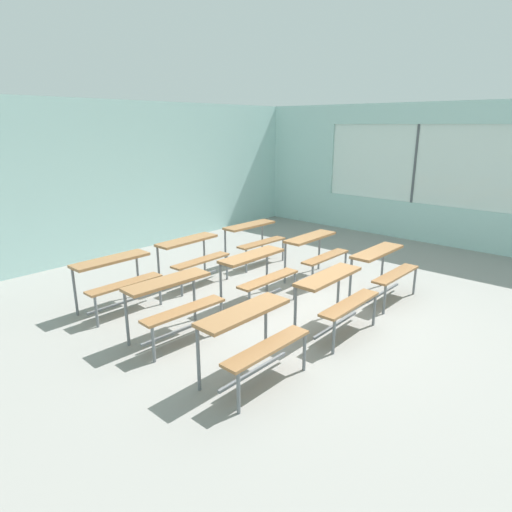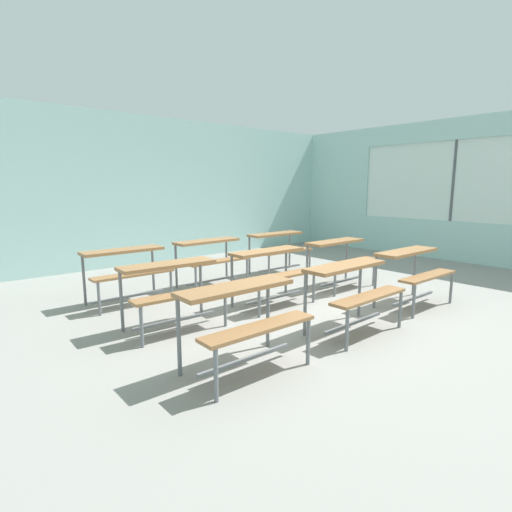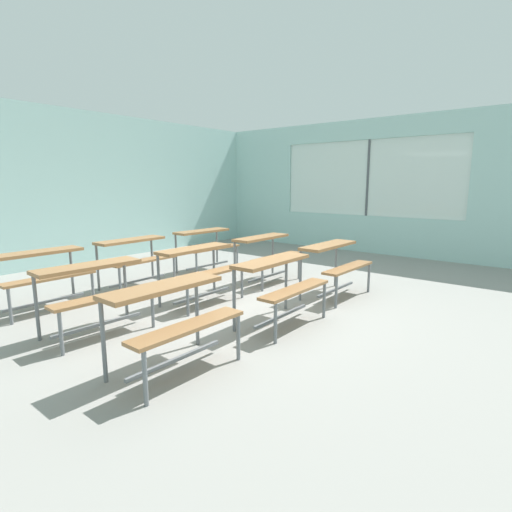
# 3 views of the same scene
# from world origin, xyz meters

# --- Properties ---
(ground) EXTENTS (10.00, 9.00, 0.05)m
(ground) POSITION_xyz_m (0.00, 0.00, -0.03)
(ground) COLOR gray
(wall_back) EXTENTS (10.00, 0.12, 3.00)m
(wall_back) POSITION_xyz_m (0.00, 4.50, 1.50)
(wall_back) COLOR #A8D1CC
(wall_back) RESTS_ON ground
(wall_right) EXTENTS (0.12, 9.00, 3.00)m
(wall_right) POSITION_xyz_m (5.00, -0.13, 1.45)
(wall_right) COLOR #A8D1CC
(wall_right) RESTS_ON ground
(desk_bench_r0c0) EXTENTS (1.11, 0.61, 0.74)m
(desk_bench_r0c0) POSITION_xyz_m (-1.72, -0.72, 0.56)
(desk_bench_r0c0) COLOR olive
(desk_bench_r0c0) RESTS_ON ground
(desk_bench_r0c1) EXTENTS (1.10, 0.60, 0.74)m
(desk_bench_r0c1) POSITION_xyz_m (-0.22, -0.76, 0.56)
(desk_bench_r0c1) COLOR olive
(desk_bench_r0c1) RESTS_ON ground
(desk_bench_r0c2) EXTENTS (1.11, 0.60, 0.74)m
(desk_bench_r0c2) POSITION_xyz_m (1.22, -0.70, 0.56)
(desk_bench_r0c2) COLOR olive
(desk_bench_r0c2) RESTS_ON ground
(desk_bench_r1c0) EXTENTS (1.13, 0.64, 0.74)m
(desk_bench_r1c0) POSITION_xyz_m (-1.68, 0.60, 0.56)
(desk_bench_r1c0) COLOR olive
(desk_bench_r1c0) RESTS_ON ground
(desk_bench_r1c1) EXTENTS (1.10, 0.60, 0.74)m
(desk_bench_r1c1) POSITION_xyz_m (-0.19, 0.56, 0.56)
(desk_bench_r1c1) COLOR olive
(desk_bench_r1c1) RESTS_ON ground
(desk_bench_r1c2) EXTENTS (1.10, 0.59, 0.74)m
(desk_bench_r1c2) POSITION_xyz_m (1.27, 0.55, 0.56)
(desk_bench_r1c2) COLOR olive
(desk_bench_r1c2) RESTS_ON ground
(desk_bench_r2c0) EXTENTS (1.10, 0.60, 0.74)m
(desk_bench_r2c0) POSITION_xyz_m (-1.66, 1.91, 0.56)
(desk_bench_r2c0) COLOR olive
(desk_bench_r2c0) RESTS_ON ground
(desk_bench_r2c1) EXTENTS (1.11, 0.62, 0.74)m
(desk_bench_r2c1) POSITION_xyz_m (-0.25, 1.94, 0.56)
(desk_bench_r2c1) COLOR olive
(desk_bench_r2c1) RESTS_ON ground
(desk_bench_r2c2) EXTENTS (1.12, 0.63, 0.74)m
(desk_bench_r2c2) POSITION_xyz_m (1.25, 1.93, 0.56)
(desk_bench_r2c2) COLOR olive
(desk_bench_r2c2) RESTS_ON ground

